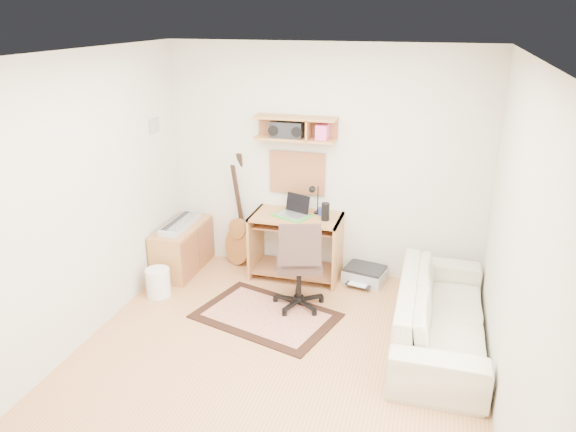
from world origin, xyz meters
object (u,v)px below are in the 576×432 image
(task_chair, at_px, (299,263))
(cabinet, at_px, (183,248))
(desk, at_px, (296,246))
(printer, at_px, (365,274))
(sofa, at_px, (442,304))

(task_chair, height_order, cabinet, task_chair)
(desk, xyz_separation_m, printer, (0.79, 0.08, -0.29))
(task_chair, bearing_deg, cabinet, 146.02)
(cabinet, bearing_deg, printer, 7.11)
(desk, xyz_separation_m, task_chair, (0.21, -0.66, 0.13))
(desk, relative_size, cabinet, 1.11)
(desk, relative_size, printer, 2.26)
(cabinet, xyz_separation_m, printer, (2.13, 0.27, -0.19))
(task_chair, distance_m, cabinet, 1.63)
(task_chair, relative_size, cabinet, 1.12)
(desk, height_order, sofa, sofa)
(printer, xyz_separation_m, sofa, (0.83, -1.02, 0.31))
(task_chair, distance_m, sofa, 1.45)
(printer, relative_size, sofa, 0.22)
(task_chair, bearing_deg, sofa, -27.28)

